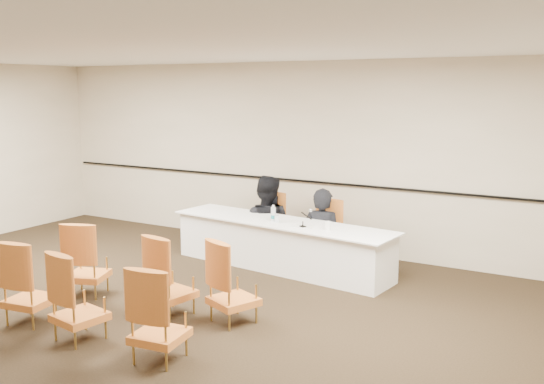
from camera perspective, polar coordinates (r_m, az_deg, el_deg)
The scene contains 20 objects.
floor at distance 6.96m, azimuth -13.24°, elevation -12.20°, with size 10.00×10.00×0.00m, color black.
ceiling at distance 6.49m, azimuth -14.29°, elevation 13.23°, with size 10.00×10.00×0.00m, color white.
wall_back at distance 9.81m, azimuth 2.62°, elevation 3.44°, with size 10.00×0.04×3.00m, color #BFB296.
wall_rail at distance 9.83m, azimuth 2.49°, elevation 1.10°, with size 9.80×0.04×0.03m, color black.
panel_table at distance 8.76m, azimuth 0.86°, elevation -4.99°, with size 3.46×0.81×0.69m, color white, non-canonical shape.
panelist_main at distance 9.01m, azimuth 4.71°, elevation -4.88°, with size 0.61×0.40×1.67m, color black.
panelist_main_chair at distance 8.96m, azimuth 4.73°, elevation -3.84°, with size 0.50×0.50×0.95m, color #AD691F, non-canonical shape.
panelist_second at distance 9.56m, azimuth -0.56°, elevation -3.72°, with size 0.86×0.67×1.78m, color black.
panelist_second_chair at distance 9.53m, azimuth -0.56°, elevation -2.99°, with size 0.50×0.50×0.95m, color #AD691F, non-canonical shape.
papers at distance 8.37m, azimuth 3.04°, elevation -3.25°, with size 0.30×0.22×0.00m, color white.
microphone at distance 8.31m, azimuth 2.92°, elevation -2.48°, with size 0.09×0.18×0.25m, color black, non-canonical shape.
water_bottle at distance 8.65m, azimuth 0.12°, elevation -2.01°, with size 0.07×0.07×0.24m, color teal, non-canonical shape.
drinking_glass at distance 8.61m, azimuth 0.46°, elevation -2.54°, with size 0.06×0.06×0.10m, color white.
coffee_cup at distance 8.15m, azimuth 5.26°, elevation -3.20°, with size 0.08×0.08×0.12m, color white.
aud_chair_front_left at distance 7.96m, azimuth -17.04°, elevation -5.98°, with size 0.50×0.50×0.95m, color #AD691F, non-canonical shape.
aud_chair_front_mid at distance 7.05m, azimuth -9.52°, elevation -7.71°, with size 0.50×0.50×0.95m, color #AD691F, non-canonical shape.
aud_chair_front_right at distance 6.75m, azimuth -3.65°, elevation -8.38°, with size 0.50×0.50×0.95m, color #AD691F, non-canonical shape.
aud_chair_back_left at distance 7.25m, azimuth -21.85°, elevation -7.79°, with size 0.50×0.50×0.95m, color #AD691F, non-canonical shape.
aud_chair_back_mid at distance 6.60m, azimuth -17.72°, elevation -9.27°, with size 0.50×0.50×0.95m, color #AD691F, non-canonical shape.
aud_chair_back_right at distance 5.93m, azimuth -10.57°, elevation -11.13°, with size 0.50×0.50×0.95m, color #AD691F, non-canonical shape.
Camera 1 is at (4.50, -4.65, 2.57)m, focal length 40.00 mm.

